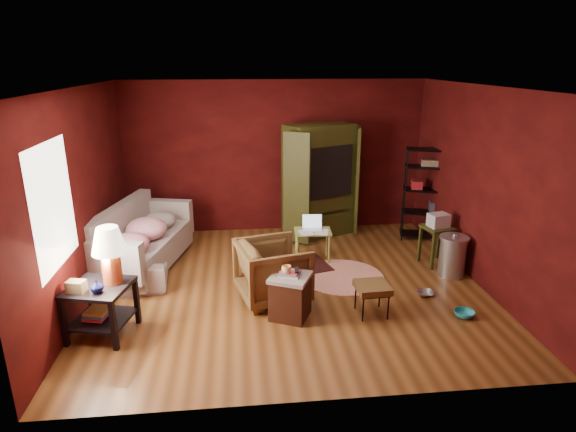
# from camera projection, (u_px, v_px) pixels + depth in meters

# --- Properties ---
(room) EXTENTS (5.54, 5.04, 2.84)m
(room) POSITION_uv_depth(u_px,v_px,m) (287.00, 193.00, 6.55)
(room) COLOR brown
(room) RESTS_ON ground
(sofa) EXTENTS (0.70, 1.97, 0.76)m
(sofa) POSITION_uv_depth(u_px,v_px,m) (143.00, 247.00, 7.43)
(sofa) COLOR gray
(sofa) RESTS_ON ground
(armchair) EXTENTS (1.01, 1.05, 0.90)m
(armchair) POSITION_uv_depth(u_px,v_px,m) (273.00, 268.00, 6.49)
(armchair) COLOR black
(armchair) RESTS_ON ground
(pet_bowl_steel) EXTENTS (0.24, 0.08, 0.24)m
(pet_bowl_steel) POSITION_uv_depth(u_px,v_px,m) (425.00, 288.00, 6.67)
(pet_bowl_steel) COLOR #A9ABB0
(pet_bowl_steel) RESTS_ON ground
(pet_bowl_turquoise) EXTENTS (0.27, 0.14, 0.25)m
(pet_bowl_turquoise) POSITION_uv_depth(u_px,v_px,m) (465.00, 308.00, 6.11)
(pet_bowl_turquoise) COLOR teal
(pet_bowl_turquoise) RESTS_ON ground
(vase) EXTENTS (0.15, 0.16, 0.15)m
(vase) POSITION_uv_depth(u_px,v_px,m) (97.00, 287.00, 5.40)
(vase) COLOR #0B0D38
(vase) RESTS_ON side_table
(mug) EXTENTS (0.13, 0.10, 0.12)m
(mug) POSITION_uv_depth(u_px,v_px,m) (287.00, 269.00, 5.89)
(mug) COLOR #FDD97B
(mug) RESTS_ON hamper
(side_table) EXTENTS (0.80, 0.80, 1.32)m
(side_table) POSITION_uv_depth(u_px,v_px,m) (105.00, 272.00, 5.57)
(side_table) COLOR black
(side_table) RESTS_ON ground
(sofa_cushions) EXTENTS (1.37, 2.35, 0.93)m
(sofa_cushions) POSITION_uv_depth(u_px,v_px,m) (140.00, 241.00, 7.45)
(sofa_cushions) COLOR gray
(sofa_cushions) RESTS_ON sofa
(hamper) EXTENTS (0.62, 0.62, 0.66)m
(hamper) POSITION_uv_depth(u_px,v_px,m) (290.00, 295.00, 6.07)
(hamper) COLOR #421D0F
(hamper) RESTS_ON ground
(footstool) EXTENTS (0.43, 0.43, 0.42)m
(footstool) POSITION_uv_depth(u_px,v_px,m) (372.00, 288.00, 6.11)
(footstool) COLOR black
(footstool) RESTS_ON ground
(rug_round) EXTENTS (1.34, 1.34, 0.01)m
(rug_round) POSITION_uv_depth(u_px,v_px,m) (342.00, 276.00, 7.28)
(rug_round) COLOR #F1DEC9
(rug_round) RESTS_ON ground
(rug_oriental) EXTENTS (1.42, 1.13, 0.01)m
(rug_oriental) POSITION_uv_depth(u_px,v_px,m) (288.00, 266.00, 7.62)
(rug_oriental) COLOR #431412
(rug_oriental) RESTS_ON ground
(laptop_desk) EXTENTS (0.61, 0.49, 0.73)m
(laptop_desk) POSITION_uv_depth(u_px,v_px,m) (313.00, 233.00, 7.78)
(laptop_desk) COLOR olive
(laptop_desk) RESTS_ON ground
(tv_armoire) EXTENTS (1.48, 1.22, 2.05)m
(tv_armoire) POSITION_uv_depth(u_px,v_px,m) (320.00, 179.00, 8.74)
(tv_armoire) COLOR #37340F
(tv_armoire) RESTS_ON ground
(wire_shelving) EXTENTS (0.88, 0.56, 1.67)m
(wire_shelving) POSITION_uv_depth(u_px,v_px,m) (428.00, 191.00, 8.54)
(wire_shelving) COLOR black
(wire_shelving) RESTS_ON ground
(small_stand) EXTENTS (0.50, 0.50, 0.84)m
(small_stand) POSITION_uv_depth(u_px,v_px,m) (438.00, 227.00, 7.56)
(small_stand) COLOR #37340F
(small_stand) RESTS_ON ground
(trash_can) EXTENTS (0.50, 0.50, 0.68)m
(trash_can) POSITION_uv_depth(u_px,v_px,m) (452.00, 256.00, 7.24)
(trash_can) COLOR silver
(trash_can) RESTS_ON ground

